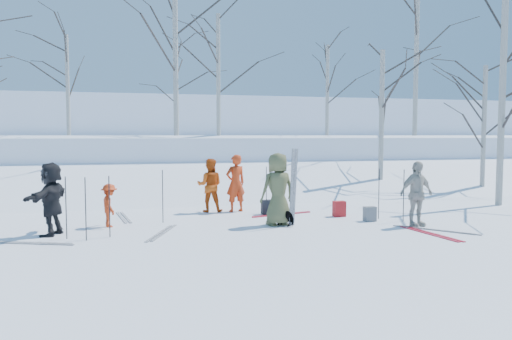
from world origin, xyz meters
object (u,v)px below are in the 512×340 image
object	(u,v)px
skier_olive_center	(278,189)
skier_red_seated	(109,205)
dog	(285,216)
backpack_red	(339,209)
skier_grey_west	(51,199)
skier_redor_behind	(210,185)
skier_cream_east	(416,194)
backpack_grey	(370,214)
backpack_dark	(268,207)
skier_red_north	(236,183)

from	to	relation	value
skier_olive_center	skier_red_seated	xyz separation A→B (m)	(-4.01, 0.82, -0.37)
dog	backpack_red	distance (m)	2.06
skier_red_seated	skier_grey_west	world-z (taller)	skier_grey_west
skier_red_seated	dog	distance (m)	4.29
skier_redor_behind	skier_red_seated	distance (m)	3.25
skier_grey_west	skier_cream_east	bearing A→B (deg)	104.38
skier_olive_center	skier_grey_west	world-z (taller)	skier_olive_center
skier_cream_east	dog	world-z (taller)	skier_cream_east
skier_olive_center	skier_grey_west	bearing A→B (deg)	-12.38
skier_olive_center	skier_cream_east	world-z (taller)	skier_olive_center
skier_redor_behind	backpack_grey	size ratio (longest dim) A/B	4.06
skier_cream_east	skier_olive_center	bearing A→B (deg)	155.02
backpack_dark	skier_cream_east	bearing A→B (deg)	-41.80
skier_red_north	backpack_grey	world-z (taller)	skier_red_north
skier_cream_east	dog	size ratio (longest dim) A/B	2.80
skier_red_north	skier_redor_behind	xyz separation A→B (m)	(-0.73, 0.13, -0.06)
skier_red_north	skier_olive_center	bearing A→B (deg)	87.79
dog	backpack_grey	xyz separation A→B (m)	(2.29, 0.01, -0.05)
skier_olive_center	skier_redor_behind	size ratio (longest dim) A/B	1.16
skier_red_north	skier_grey_west	xyz separation A→B (m)	(-4.68, -2.33, -0.02)
backpack_dark	dog	bearing A→B (deg)	-91.84
skier_cream_east	backpack_grey	size ratio (longest dim) A/B	4.19
dog	backpack_grey	distance (m)	2.29
skier_grey_west	backpack_grey	xyz separation A→B (m)	(7.68, -0.15, -0.62)
skier_red_north	skier_grey_west	bearing A→B (deg)	11.74
dog	skier_red_north	bearing A→B (deg)	-111.67
skier_grey_west	backpack_grey	bearing A→B (deg)	110.37
skier_olive_center	backpack_grey	bearing A→B (deg)	166.98
skier_olive_center	skier_grey_west	distance (m)	5.22
skier_redor_behind	backpack_grey	world-z (taller)	skier_redor_behind
skier_grey_west	dog	world-z (taller)	skier_grey_west
skier_olive_center	skier_redor_behind	xyz separation A→B (m)	(-1.27, 2.55, -0.12)
skier_grey_west	backpack_dark	distance (m)	5.72
skier_red_north	backpack_grey	size ratio (longest dim) A/B	4.36
skier_red_north	skier_cream_east	distance (m)	5.06
backpack_red	backpack_dark	size ratio (longest dim) A/B	1.05
skier_olive_center	skier_grey_west	xyz separation A→B (m)	(-5.22, 0.08, -0.08)
skier_red_north	skier_cream_east	bearing A→B (deg)	123.31
backpack_grey	backpack_dark	distance (m)	2.85
skier_red_north	backpack_grey	bearing A→B (deg)	125.66
skier_olive_center	backpack_dark	world-z (taller)	skier_olive_center
skier_cream_east	backpack_red	bearing A→B (deg)	115.51
skier_cream_east	skier_grey_west	world-z (taller)	skier_grey_west
skier_grey_west	dog	bearing A→B (deg)	109.80
backpack_grey	backpack_dark	world-z (taller)	backpack_dark
skier_olive_center	backpack_red	xyz separation A→B (m)	(2.02, 0.84, -0.68)
skier_grey_west	dog	distance (m)	5.42
skier_red_north	backpack_dark	size ratio (longest dim) A/B	4.14
skier_red_seated	dog	world-z (taller)	skier_red_seated
skier_red_seated	skier_red_north	bearing A→B (deg)	-77.71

